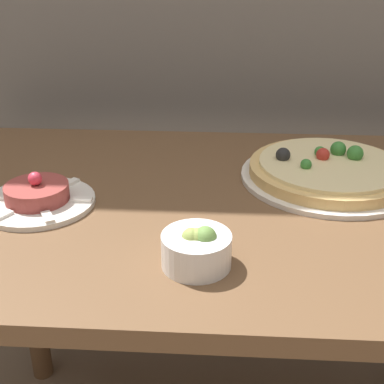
% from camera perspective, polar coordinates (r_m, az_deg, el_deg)
% --- Properties ---
extents(dining_table, '(1.22, 0.76, 0.78)m').
position_cam_1_polar(dining_table, '(1.07, 3.62, -6.31)').
color(dining_table, brown).
rests_on(dining_table, ground_plane).
extents(pizza_plate, '(0.35, 0.35, 0.07)m').
position_cam_1_polar(pizza_plate, '(1.12, 14.38, 2.21)').
color(pizza_plate, silver).
rests_on(pizza_plate, dining_table).
extents(tartare_plate, '(0.21, 0.21, 0.07)m').
position_cam_1_polar(tartare_plate, '(1.02, -16.14, -0.53)').
color(tartare_plate, silver).
rests_on(tartare_plate, dining_table).
extents(small_bowl, '(0.11, 0.11, 0.07)m').
position_cam_1_polar(small_bowl, '(0.80, 0.51, -6.06)').
color(small_bowl, white).
rests_on(small_bowl, dining_table).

